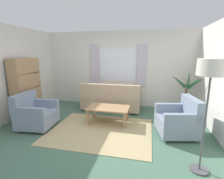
{
  "coord_description": "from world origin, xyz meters",
  "views": [
    {
      "loc": [
        1.1,
        -3.62,
        1.86
      ],
      "look_at": [
        0.12,
        0.7,
        0.89
      ],
      "focal_mm": 26.85,
      "sensor_mm": 36.0,
      "label": 1
    }
  ],
  "objects": [
    {
      "name": "bookshelf",
      "position": [
        -2.35,
        0.48,
        0.78
      ],
      "size": [
        0.3,
        0.94,
        1.72
      ],
      "rotation": [
        0.0,
        0.0,
        -1.57
      ],
      "color": "#A87F56",
      "rests_on": "ground_plane"
    },
    {
      "name": "wall_left",
      "position": [
        -2.66,
        0.0,
        1.3
      ],
      "size": [
        0.12,
        4.4,
        2.6
      ],
      "primitive_type": "cube",
      "color": "silver",
      "rests_on": "ground_plane"
    },
    {
      "name": "standing_lamp",
      "position": [
        1.95,
        -1.0,
        1.54
      ],
      "size": [
        0.39,
        0.39,
        1.78
      ],
      "color": "#4C4C51",
      "rests_on": "ground_plane"
    },
    {
      "name": "window_with_curtains",
      "position": [
        0.0,
        2.18,
        1.45
      ],
      "size": [
        1.98,
        0.07,
        1.4
      ],
      "color": "white"
    },
    {
      "name": "armchair_right",
      "position": [
        1.8,
        0.23,
        0.35
      ],
      "size": [
        0.98,
        0.99,
        0.88
      ],
      "rotation": [
        0.0,
        0.0,
        -1.36
      ],
      "color": "gray",
      "rests_on": "ground_plane"
    },
    {
      "name": "potted_plant",
      "position": [
        2.21,
        1.68,
        0.57
      ],
      "size": [
        1.04,
        1.15,
        1.31
      ],
      "color": "#B7B2A8",
      "rests_on": "ground_plane"
    },
    {
      "name": "coffee_table",
      "position": [
        0.06,
        0.52,
        0.38
      ],
      "size": [
        1.1,
        0.64,
        0.44
      ],
      "color": "#A87F56",
      "rests_on": "ground_plane"
    },
    {
      "name": "ground_plane",
      "position": [
        0.0,
        0.0,
        0.0
      ],
      "size": [
        6.24,
        6.24,
        0.0
      ],
      "primitive_type": "plane",
      "color": "#476B56"
    },
    {
      "name": "wall_back",
      "position": [
        0.0,
        2.26,
        1.3
      ],
      "size": [
        5.32,
        0.12,
        2.6
      ],
      "primitive_type": "cube",
      "color": "silver",
      "rests_on": "ground_plane"
    },
    {
      "name": "armchair_left",
      "position": [
        -1.69,
        -0.14,
        0.35
      ],
      "size": [
        0.89,
        0.91,
        0.88
      ],
      "rotation": [
        0.0,
        0.0,
        1.66
      ],
      "color": "gray",
      "rests_on": "ground_plane"
    },
    {
      "name": "area_rug",
      "position": [
        0.0,
        0.0,
        0.01
      ],
      "size": [
        2.42,
        1.93,
        0.01
      ],
      "primitive_type": "cube",
      "color": "tan",
      "rests_on": "ground_plane"
    },
    {
      "name": "couch",
      "position": [
        -0.1,
        1.53,
        0.37
      ],
      "size": [
        1.9,
        0.82,
        0.92
      ],
      "rotation": [
        0.0,
        0.0,
        3.14
      ],
      "color": "tan",
      "rests_on": "ground_plane"
    }
  ]
}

